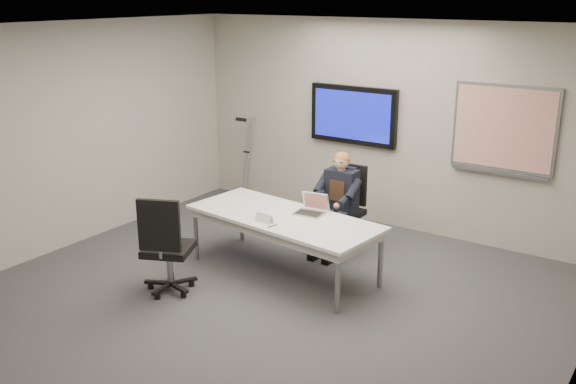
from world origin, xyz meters
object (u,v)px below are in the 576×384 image
Objects in this scene: office_chair_near at (168,263)px; laptop at (312,208)px; conference_table at (284,222)px; seated_person at (334,214)px; office_chair_far at (344,222)px.

office_chair_near is 1.73m from laptop.
conference_table is at bearing -136.21° from laptop.
conference_table is 1.86× the size of seated_person.
office_chair_near is 2.17m from seated_person.
laptop is at bearing -149.16° from office_chair_near.
conference_table is at bearing -103.01° from seated_person.
laptop is (0.22, 0.26, 0.14)m from conference_table.
seated_person is at bearing 83.63° from conference_table.
office_chair_far is 0.83× the size of seated_person.
seated_person reaches higher than conference_table.
office_chair_near reaches higher than laptop.
office_chair_far is 3.03× the size of laptop.
laptop reaches higher than conference_table.
seated_person is (0.19, 0.83, -0.11)m from conference_table.
laptop is at bearing -87.58° from seated_person.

